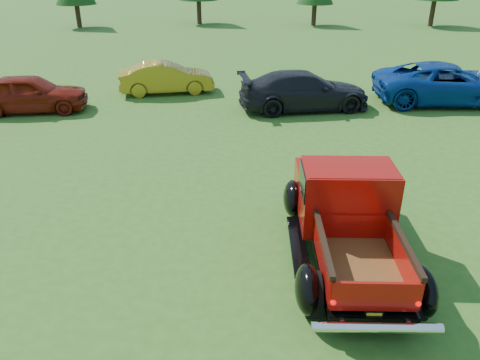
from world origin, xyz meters
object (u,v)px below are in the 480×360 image
(show_car_yellow, at_px, (167,78))
(show_car_blue, at_px, (447,83))
(pickup_truck, at_px, (345,211))
(show_car_red, at_px, (30,93))
(show_car_grey, at_px, (304,91))

(show_car_yellow, height_order, show_car_blue, show_car_blue)
(pickup_truck, relative_size, show_car_red, 1.20)
(pickup_truck, height_order, show_car_blue, pickup_truck)
(pickup_truck, height_order, show_car_grey, pickup_truck)
(show_car_yellow, xyz_separation_m, show_car_grey, (5.22, -2.22, 0.06))
(pickup_truck, bearing_deg, show_car_red, 138.70)
(show_car_blue, bearing_deg, show_car_red, 94.88)
(pickup_truck, height_order, show_car_red, pickup_truck)
(show_car_red, height_order, show_car_yellow, show_car_red)
(pickup_truck, xyz_separation_m, show_car_yellow, (-4.82, 11.11, -0.20))
(show_car_blue, bearing_deg, show_car_yellow, 83.31)
(show_car_yellow, distance_m, show_car_grey, 5.67)
(show_car_grey, relative_size, show_car_blue, 0.88)
(pickup_truck, relative_size, show_car_yellow, 1.25)
(pickup_truck, relative_size, show_car_blue, 0.88)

